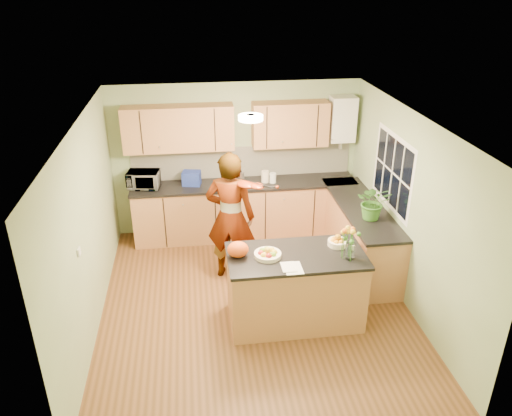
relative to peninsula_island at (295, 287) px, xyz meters
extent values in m
plane|color=#593719|center=(-0.46, 0.40, -0.48)|extent=(4.50, 4.50, 0.00)
cube|color=silver|center=(-0.46, 0.40, 2.02)|extent=(4.00, 4.50, 0.02)
cube|color=gray|center=(-0.46, 2.65, 0.77)|extent=(4.00, 0.02, 2.50)
cube|color=gray|center=(-0.46, -1.85, 0.77)|extent=(4.00, 0.02, 2.50)
cube|color=gray|center=(-2.46, 0.40, 0.77)|extent=(0.02, 4.50, 2.50)
cube|color=gray|center=(1.54, 0.40, 0.77)|extent=(0.02, 4.50, 2.50)
cube|color=#B17347|center=(-0.36, 2.35, -0.03)|extent=(3.60, 0.60, 0.90)
cube|color=black|center=(-0.36, 2.34, 0.44)|extent=(3.64, 0.62, 0.04)
cube|color=#B17347|center=(1.24, 1.25, -0.03)|extent=(0.60, 2.20, 0.90)
cube|color=black|center=(1.23, 1.25, 0.44)|extent=(0.62, 2.24, 0.04)
cube|color=white|center=(-0.36, 2.64, 0.72)|extent=(3.60, 0.02, 0.52)
cube|color=#B17347|center=(-1.36, 2.48, 1.37)|extent=(1.70, 0.34, 0.70)
cube|color=#B17347|center=(0.39, 2.48, 1.37)|extent=(1.20, 0.34, 0.70)
cube|color=white|center=(1.24, 2.49, 1.42)|extent=(0.40, 0.30, 0.72)
cylinder|color=#B6B5BA|center=(1.24, 2.49, 1.02)|extent=(0.06, 0.06, 0.20)
cube|color=white|center=(1.54, 1.00, 1.07)|extent=(0.01, 1.30, 1.05)
cube|color=black|center=(1.53, 1.00, 1.07)|extent=(0.01, 1.18, 0.92)
cube|color=white|center=(-2.44, -0.20, 0.82)|extent=(0.02, 0.09, 0.09)
cylinder|color=#FFEABF|center=(-0.46, 0.70, 1.98)|extent=(0.30, 0.30, 0.06)
cylinder|color=white|center=(-0.46, 0.70, 2.01)|extent=(0.10, 0.10, 0.02)
cube|color=#B17347|center=(0.00, 0.00, -0.02)|extent=(1.63, 0.81, 0.91)
cube|color=black|center=(0.00, 0.00, 0.46)|extent=(1.67, 0.85, 0.04)
cylinder|color=#FCE9C9|center=(-0.35, 0.00, 0.50)|extent=(0.33, 0.33, 0.05)
cylinder|color=#FCE9C9|center=(0.55, 0.15, 0.51)|extent=(0.24, 0.24, 0.07)
cylinder|color=silver|center=(0.60, -0.18, 0.58)|extent=(0.11, 0.11, 0.22)
ellipsoid|color=#DF4A12|center=(-0.70, 0.05, 0.57)|extent=(0.30, 0.26, 0.19)
cube|color=white|center=(-0.10, -0.30, 0.48)|extent=(0.20, 0.28, 0.01)
imported|color=tan|center=(-0.69, 1.14, 0.47)|extent=(0.79, 0.63, 1.89)
imported|color=white|center=(-1.95, 2.38, 0.60)|extent=(0.53, 0.40, 0.27)
cube|color=#213497|center=(-1.20, 2.39, 0.57)|extent=(0.32, 0.26, 0.22)
cylinder|color=#B6B5BA|center=(-0.44, 2.33, 0.56)|extent=(0.15, 0.15, 0.21)
sphere|color=black|center=(-0.44, 2.33, 0.71)|extent=(0.08, 0.08, 0.08)
cylinder|color=#FCE9C9|center=(-0.02, 2.35, 0.56)|extent=(0.15, 0.15, 0.19)
cylinder|color=white|center=(0.10, 2.31, 0.54)|extent=(0.11, 0.11, 0.16)
imported|color=#397527|center=(1.24, 0.84, 0.71)|extent=(0.55, 0.50, 0.50)
camera|label=1|loc=(-1.18, -5.06, 3.55)|focal=35.00mm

